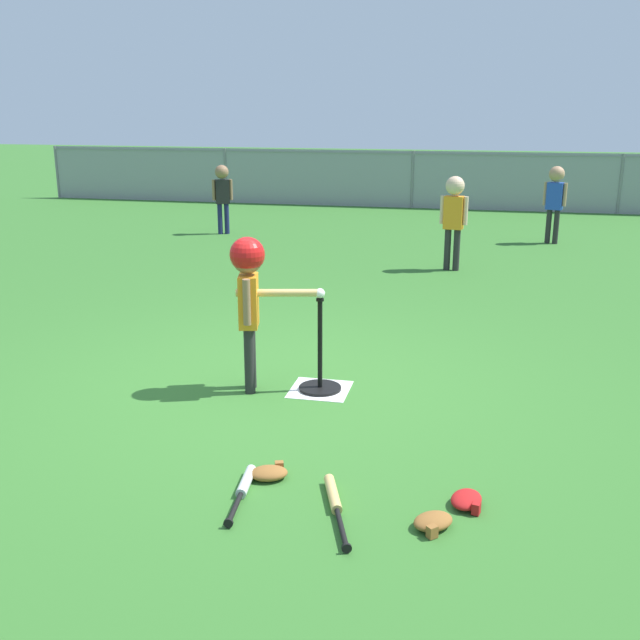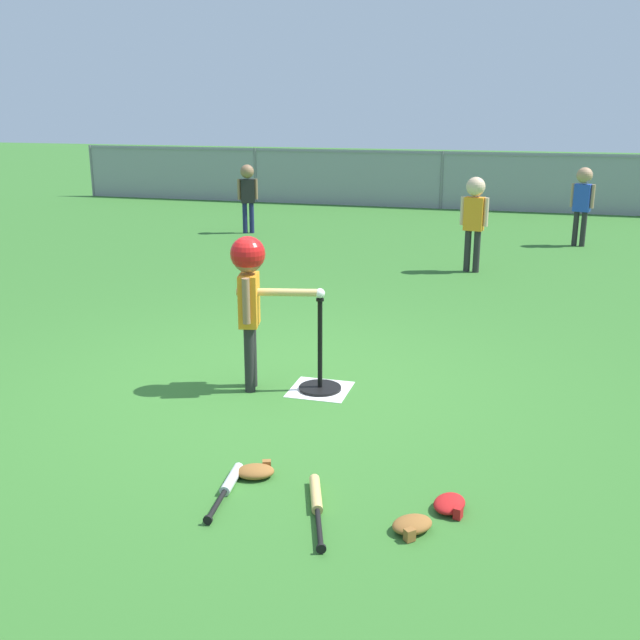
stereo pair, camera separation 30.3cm
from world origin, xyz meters
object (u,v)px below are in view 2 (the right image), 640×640
at_px(fielder_near_right, 248,189).
at_px(spare_bat_silver, 229,484).
at_px(spare_bat_wood, 317,501).
at_px(glove_tossed_aside, 412,525).
at_px(glove_by_plate, 256,471).
at_px(batter_child, 250,282).
at_px(baseball_on_tee, 320,293).
at_px(fielder_deep_right, 583,196).
at_px(fielder_near_left, 474,211).
at_px(glove_near_bats, 450,504).
at_px(batting_tee, 320,375).

relative_size(fielder_near_right, spare_bat_silver, 1.88).
xyz_separation_m(spare_bat_wood, glove_tossed_aside, (0.53, -0.11, 0.01)).
relative_size(fielder_near_right, glove_by_plate, 4.29).
distance_m(fielder_near_right, glove_by_plate, 8.48).
bearing_deg(glove_by_plate, batter_child, 111.48).
relative_size(baseball_on_tee, fielder_deep_right, 0.06).
distance_m(baseball_on_tee, spare_bat_wood, 1.84).
relative_size(fielder_near_left, spare_bat_wood, 1.76).
relative_size(spare_bat_silver, spare_bat_wood, 0.87).
bearing_deg(fielder_near_left, glove_near_bats, -86.36).
relative_size(batting_tee, batter_child, 0.61).
distance_m(batting_tee, glove_by_plate, 1.42).
xyz_separation_m(spare_bat_wood, glove_by_plate, (-0.43, 0.22, 0.01)).
relative_size(spare_bat_silver, glove_by_plate, 2.29).
xyz_separation_m(fielder_near_left, spare_bat_wood, (-0.32, -6.10, -0.74)).
height_order(fielder_near_right, spare_bat_silver, fielder_near_right).
distance_m(batter_child, glove_by_plate, 1.61).
relative_size(batting_tee, glove_by_plate, 2.74).
relative_size(spare_bat_wood, glove_by_plate, 2.63).
height_order(baseball_on_tee, spare_bat_silver, baseball_on_tee).
distance_m(batting_tee, spare_bat_wood, 1.70).
relative_size(baseball_on_tee, batter_child, 0.06).
relative_size(glove_by_plate, glove_tossed_aside, 0.97).
relative_size(fielder_deep_right, fielder_near_left, 0.97).
bearing_deg(glove_tossed_aside, batting_tee, 119.21).
distance_m(batting_tee, glove_near_bats, 1.87).
distance_m(fielder_near_left, glove_near_bats, 6.01).
xyz_separation_m(batting_tee, fielder_deep_right, (2.17, 6.72, 0.64)).
xyz_separation_m(fielder_deep_right, glove_by_plate, (-2.15, -8.14, -0.72)).
bearing_deg(baseball_on_tee, batter_child, -167.36).
bearing_deg(batting_tee, fielder_near_left, 80.38).
bearing_deg(spare_bat_wood, spare_bat_silver, 175.78).
xyz_separation_m(baseball_on_tee, fielder_deep_right, (2.17, 6.72, 0.00)).
height_order(spare_bat_silver, glove_tossed_aside, glove_tossed_aside).
relative_size(batting_tee, fielder_near_right, 0.64).
relative_size(batter_child, glove_near_bats, 4.64).
bearing_deg(spare_bat_wood, batter_child, 121.74).
height_order(fielder_near_left, spare_bat_wood, fielder_near_left).
xyz_separation_m(baseball_on_tee, glove_by_plate, (0.01, -1.42, -0.72)).
bearing_deg(fielder_deep_right, batting_tee, -107.86).
relative_size(batting_tee, spare_bat_silver, 1.20).
bearing_deg(glove_by_plate, spare_bat_silver, -118.03).
relative_size(batter_child, spare_bat_silver, 1.96).
height_order(batting_tee, glove_tossed_aside, batting_tee).
bearing_deg(fielder_deep_right, spare_bat_silver, -105.14).
distance_m(batting_tee, glove_tossed_aside, 2.00).
bearing_deg(spare_bat_silver, glove_by_plate, 61.97).
bearing_deg(batter_child, spare_bat_wood, -58.26).
distance_m(fielder_near_left, glove_tossed_aside, 6.25).
xyz_separation_m(spare_bat_silver, glove_by_plate, (0.10, 0.18, 0.01)).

